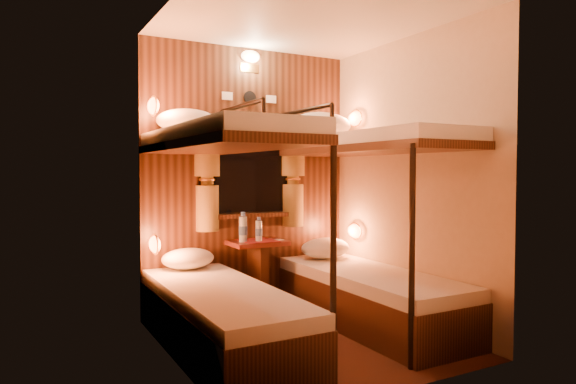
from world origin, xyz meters
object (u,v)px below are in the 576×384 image
table (258,267)px  bottle_left (243,229)px  bottle_right (259,231)px  bunk_left (221,272)px  bunk_right (369,258)px

table → bottle_left: bottle_left is taller
bottle_left → bottle_right: bottle_left is taller
bunk_left → table: 1.02m
bunk_left → bottle_right: 0.98m
table → bottle_right: 0.33m
bunk_right → bottle_right: bunk_right is taller
bunk_right → bottle_right: bearing=132.2°
bunk_left → bottle_left: 0.94m
table → bottle_left: bearing=-174.5°
bunk_right → table: bunk_right is taller
bunk_right → bottle_left: size_ratio=7.18×
bottle_left → bunk_left: bearing=-123.1°
table → bottle_left: 0.38m
bunk_right → bunk_left: bearing=180.0°
bunk_left → bunk_right: 1.30m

